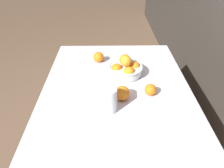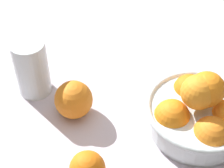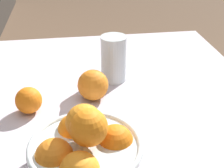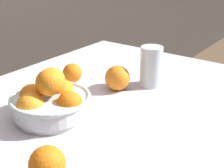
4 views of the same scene
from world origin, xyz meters
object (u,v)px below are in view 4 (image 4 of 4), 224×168
object	(u,v)px
fruit_bowl	(50,101)
orange_loose_aside	(117,78)
orange_loose_front	(72,73)
orange_loose_near_bowl	(47,164)
juice_glass	(151,68)

from	to	relation	value
fruit_bowl	orange_loose_aside	bearing A→B (deg)	-8.71
orange_loose_front	orange_loose_aside	distance (m)	0.17
orange_loose_near_bowl	orange_loose_aside	bearing A→B (deg)	18.21
juice_glass	orange_loose_aside	world-z (taller)	juice_glass
orange_loose_front	juice_glass	bearing A→B (deg)	-59.75
juice_glass	orange_loose_near_bowl	distance (m)	0.56
fruit_bowl	juice_glass	xyz separation A→B (m)	(0.36, -0.11, 0.01)
fruit_bowl	orange_loose_near_bowl	xyz separation A→B (m)	(-0.19, -0.19, -0.01)
fruit_bowl	orange_loose_front	bearing A→B (deg)	29.62
orange_loose_aside	orange_loose_near_bowl	bearing A→B (deg)	-161.79
fruit_bowl	orange_loose_near_bowl	bearing A→B (deg)	-134.88
orange_loose_near_bowl	orange_loose_front	world-z (taller)	orange_loose_near_bowl
orange_loose_front	orange_loose_near_bowl	bearing A→B (deg)	-142.48
orange_loose_near_bowl	orange_loose_front	size ratio (longest dim) A/B	1.11
fruit_bowl	orange_loose_front	distance (m)	0.26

